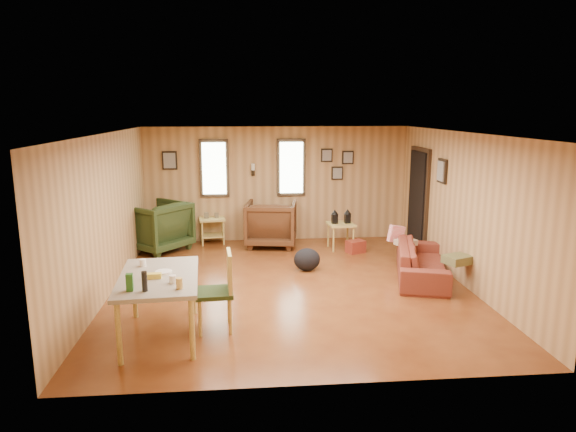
{
  "coord_description": "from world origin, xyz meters",
  "views": [
    {
      "loc": [
        -0.74,
        -7.7,
        2.75
      ],
      "look_at": [
        0.0,
        0.4,
        1.05
      ],
      "focal_mm": 32.0,
      "sensor_mm": 36.0,
      "label": 1
    }
  ],
  "objects_px": {
    "recliner_brown": "(271,221)",
    "side_table": "(341,222)",
    "end_table": "(212,226)",
    "dining_table": "(159,281)",
    "recliner_green": "(157,224)",
    "sofa": "(422,256)"
  },
  "relations": [
    {
      "from": "recliner_brown",
      "to": "recliner_green",
      "type": "bearing_deg",
      "value": 12.79
    },
    {
      "from": "recliner_brown",
      "to": "side_table",
      "type": "bearing_deg",
      "value": 173.42
    },
    {
      "from": "sofa",
      "to": "recliner_green",
      "type": "relative_size",
      "value": 1.8
    },
    {
      "from": "recliner_green",
      "to": "side_table",
      "type": "height_order",
      "value": "recliner_green"
    },
    {
      "from": "side_table",
      "to": "dining_table",
      "type": "bearing_deg",
      "value": -127.9
    },
    {
      "from": "side_table",
      "to": "recliner_green",
      "type": "bearing_deg",
      "value": 176.75
    },
    {
      "from": "end_table",
      "to": "dining_table",
      "type": "relative_size",
      "value": 0.41
    },
    {
      "from": "sofa",
      "to": "recliner_green",
      "type": "distance_m",
      "value": 5.08
    },
    {
      "from": "recliner_green",
      "to": "dining_table",
      "type": "height_order",
      "value": "recliner_green"
    },
    {
      "from": "recliner_brown",
      "to": "end_table",
      "type": "xyz_separation_m",
      "value": [
        -1.21,
        0.3,
        -0.14
      ]
    },
    {
      "from": "sofa",
      "to": "dining_table",
      "type": "bearing_deg",
      "value": 131.48
    },
    {
      "from": "recliner_brown",
      "to": "dining_table",
      "type": "bearing_deg",
      "value": 77.66
    },
    {
      "from": "end_table",
      "to": "side_table",
      "type": "bearing_deg",
      "value": -14.62
    },
    {
      "from": "side_table",
      "to": "dining_table",
      "type": "height_order",
      "value": "dining_table"
    },
    {
      "from": "side_table",
      "to": "dining_table",
      "type": "xyz_separation_m",
      "value": [
        -2.97,
        -3.81,
        0.17
      ]
    },
    {
      "from": "recliner_brown",
      "to": "end_table",
      "type": "height_order",
      "value": "recliner_brown"
    },
    {
      "from": "dining_table",
      "to": "recliner_brown",
      "type": "bearing_deg",
      "value": 64.87
    },
    {
      "from": "sofa",
      "to": "dining_table",
      "type": "xyz_separation_m",
      "value": [
        -3.96,
        -1.91,
        0.34
      ]
    },
    {
      "from": "sofa",
      "to": "recliner_green",
      "type": "xyz_separation_m",
      "value": [
        -4.62,
        2.11,
        0.16
      ]
    },
    {
      "from": "sofa",
      "to": "dining_table",
      "type": "distance_m",
      "value": 4.41
    },
    {
      "from": "sofa",
      "to": "recliner_brown",
      "type": "height_order",
      "value": "recliner_brown"
    },
    {
      "from": "sofa",
      "to": "side_table",
      "type": "bearing_deg",
      "value": 43.26
    }
  ]
}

